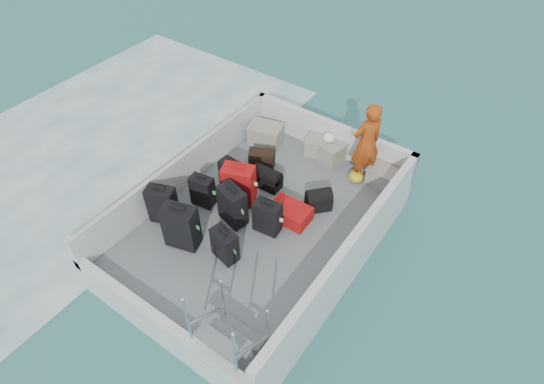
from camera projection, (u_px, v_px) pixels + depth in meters
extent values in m
plane|color=#1B5F5E|center=(260.00, 243.00, 8.41)|extent=(160.00, 160.00, 0.00)
plane|color=white|center=(92.00, 149.00, 10.40)|extent=(10.00, 10.00, 0.00)
cube|color=silver|center=(260.00, 233.00, 8.20)|extent=(3.60, 5.00, 0.60)
cube|color=slate|center=(259.00, 221.00, 7.99)|extent=(3.30, 4.70, 0.02)
cube|color=silver|center=(184.00, 168.00, 8.45)|extent=(0.14, 5.00, 0.70)
cube|color=silver|center=(349.00, 254.00, 7.02)|extent=(0.14, 5.00, 0.70)
cube|color=silver|center=(330.00, 136.00, 9.15)|extent=(3.60, 0.14, 0.70)
cube|color=silver|center=(158.00, 319.00, 6.49)|extent=(3.60, 0.14, 0.20)
cylinder|color=silver|center=(181.00, 152.00, 8.17)|extent=(0.04, 4.80, 0.04)
cube|color=black|center=(162.00, 205.00, 7.75)|extent=(0.54, 0.42, 0.73)
cube|color=black|center=(203.00, 191.00, 8.07)|extent=(0.44, 0.30, 0.62)
cube|color=black|center=(232.00, 176.00, 8.37)|extent=(0.45, 0.28, 0.62)
cube|color=black|center=(181.00, 227.00, 7.33)|extent=(0.61, 0.46, 0.82)
cube|color=black|center=(232.00, 206.00, 7.74)|extent=(0.56, 0.41, 0.73)
cube|color=#B10D12|center=(239.00, 185.00, 8.08)|extent=(0.64, 0.51, 0.77)
cube|color=black|center=(225.00, 245.00, 7.21)|extent=(0.48, 0.34, 0.60)
cube|color=black|center=(267.00, 217.00, 7.61)|extent=(0.48, 0.31, 0.63)
cube|color=#B10D12|center=(290.00, 213.00, 7.93)|extent=(0.71, 0.48, 0.28)
cube|color=gray|center=(266.00, 135.00, 9.45)|extent=(0.73, 0.58, 0.39)
cube|color=gray|center=(321.00, 148.00, 9.17)|extent=(0.65, 0.51, 0.35)
cube|color=gray|center=(328.00, 150.00, 9.09)|extent=(0.71, 0.56, 0.38)
cube|color=gray|center=(382.00, 177.00, 8.55)|extent=(0.55, 0.39, 0.33)
ellipsoid|color=gold|center=(356.00, 177.00, 8.65)|extent=(0.28, 0.26, 0.22)
ellipsoid|color=white|center=(329.00, 139.00, 8.90)|extent=(0.24, 0.24, 0.18)
imported|color=#E75615|center=(366.00, 143.00, 8.21)|extent=(0.65, 0.73, 1.66)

